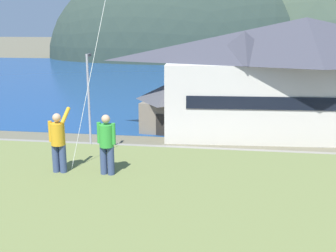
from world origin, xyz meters
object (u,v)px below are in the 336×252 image
wharf_dock (199,106)px  moored_boat_wharfside (174,101)px  parked_car_front_row_end (169,170)px  parked_car_lone_by_shed (318,223)px  parked_car_mid_row_far (288,177)px  harbor_lodge (303,74)px  parking_light_pole (89,101)px  parked_car_back_row_right (24,199)px  storage_shed_waterside (169,106)px  person_companion (107,143)px  parked_car_back_row_left (15,164)px  parked_car_front_row_red (108,213)px  person_kite_flyer (58,140)px

wharf_dock → moored_boat_wharfside: 3.37m
wharf_dock → parked_car_front_row_end: bearing=-90.2°
parked_car_lone_by_shed → parked_car_front_row_end: size_ratio=0.99×
parked_car_mid_row_far → wharf_dock: bearing=106.0°
harbor_lodge → parking_light_pole: (-16.93, -10.33, -1.07)m
parked_car_lone_by_shed → parked_car_back_row_right: bearing=177.6°
storage_shed_waterside → person_companion: size_ratio=3.49×
storage_shed_waterside → parked_car_back_row_left: storage_shed_waterside is taller
moored_boat_wharfside → parking_light_pole: bearing=-98.8°
wharf_dock → parked_car_lone_by_shed: 32.75m
harbor_lodge → parked_car_front_row_red: 24.95m
person_kite_flyer → parked_car_back_row_left: bearing=123.7°
parked_car_back_row_left → parked_car_front_row_red: (8.29, -6.28, 0.00)m
parking_light_pole → harbor_lodge: bearing=31.4°
person_companion → parked_car_mid_row_far: bearing=62.7°
parked_car_front_row_end → storage_shed_waterside: bearing=98.0°
person_kite_flyer → person_companion: person_kite_flyer is taller
wharf_dock → parked_car_back_row_right: size_ratio=2.60×
parked_car_back_row_right → person_companion: 12.67m
parked_car_lone_by_shed → person_companion: person_companion is taller
parked_car_front_row_end → parked_car_front_row_red: bearing=-107.6°
moored_boat_wharfside → parked_car_mid_row_far: size_ratio=1.37×
parked_car_mid_row_far → person_companion: bearing=-117.3°
parking_light_pole → parked_car_back_row_left: bearing=-130.1°
wharf_dock → person_kite_flyer: bearing=-91.7°
parked_car_lone_by_shed → parking_light_pole: 18.34m
person_kite_flyer → person_companion: (1.42, 0.03, -0.02)m
wharf_dock → person_kite_flyer: size_ratio=5.91×
parked_car_back_row_left → parking_light_pole: parking_light_pole is taller
moored_boat_wharfside → parked_car_front_row_end: (3.17, -26.29, 0.34)m
moored_boat_wharfside → person_companion: 41.07m
parked_car_lone_by_shed → parked_car_mid_row_far: (-0.59, 6.01, 0.00)m
storage_shed_waterside → person_kite_flyer: 29.00m
parking_light_pole → person_kite_flyer: (5.45, -18.37, 2.33)m
parked_car_back_row_right → person_companion: bearing=-49.3°
storage_shed_waterside → parked_car_lone_by_shed: size_ratio=1.42×
storage_shed_waterside → moored_boat_wharfside: size_ratio=1.03×
person_companion → parked_car_lone_by_shed: bearing=45.4°
parked_car_back_row_right → parked_car_front_row_red: bearing=-11.0°
parked_car_front_row_red → person_kite_flyer: size_ratio=2.34×
parking_light_pole → parked_car_back_row_right: bearing=-92.6°
parked_car_mid_row_far → parked_car_front_row_red: same height
wharf_dock → parked_car_front_row_red: (-2.17, -32.08, 0.71)m
parked_car_front_row_end → person_kite_flyer: bearing=-94.6°
parked_car_mid_row_far → parking_light_pole: parking_light_pole is taller
storage_shed_waterside → parked_car_front_row_end: bearing=-82.0°
moored_boat_wharfside → parked_car_back_row_left: 27.58m
wharf_dock → person_kite_flyer: person_kite_flyer is taller
storage_shed_waterside → wharf_dock: bearing=79.2°
person_kite_flyer → person_companion: bearing=1.0°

